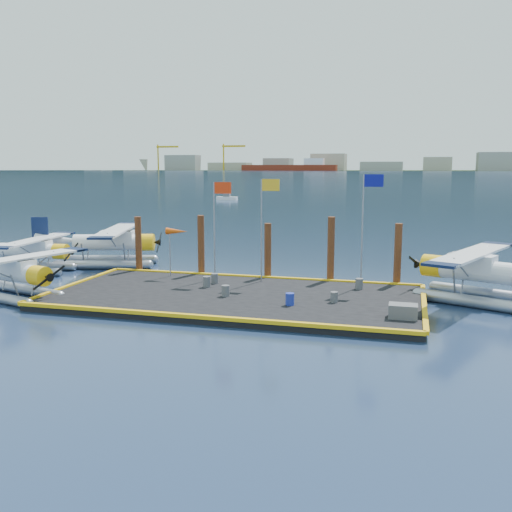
{
  "coord_description": "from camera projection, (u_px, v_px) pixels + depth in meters",
  "views": [
    {
      "loc": [
        9.18,
        -29.22,
        7.37
      ],
      "look_at": [
        0.65,
        2.0,
        2.24
      ],
      "focal_mm": 40.0,
      "sensor_mm": 36.0,
      "label": 1
    }
  ],
  "objects": [
    {
      "name": "far_backdrop",
      "position": [
        497.0,
        165.0,
        1622.85
      ],
      "size": [
        3050.0,
        2050.0,
        810.0
      ],
      "color": "black",
      "rests_on": "ground"
    },
    {
      "name": "seaplane_a",
      "position": [
        14.0,
        275.0,
        31.72
      ],
      "size": [
        8.27,
        8.87,
        3.17
      ],
      "rotation": [
        0.0,
        0.0,
        -1.86
      ],
      "color": "#9699A3",
      "rests_on": "ground"
    },
    {
      "name": "drum_0",
      "position": [
        207.0,
        282.0,
        33.08
      ],
      "size": [
        0.44,
        0.44,
        0.63
      ],
      "primitive_type": "cylinder",
      "color": "#4F4F54",
      "rests_on": "dock"
    },
    {
      "name": "flagpole_red",
      "position": [
        217.0,
        215.0,
        34.91
      ],
      "size": [
        1.14,
        0.08,
        6.0
      ],
      "color": "gray",
      "rests_on": "dock"
    },
    {
      "name": "piling_1",
      "position": [
        201.0,
        247.0,
        37.24
      ],
      "size": [
        0.44,
        0.44,
        4.2
      ],
      "primitive_type": "cylinder",
      "color": "#402212",
      "rests_on": "ground"
    },
    {
      "name": "flagpole_blue",
      "position": [
        366.0,
        213.0,
        32.52
      ],
      "size": [
        1.14,
        0.08,
        6.5
      ],
      "color": "gray",
      "rests_on": "dock"
    },
    {
      "name": "seaplane_c",
      "position": [
        112.0,
        245.0,
        42.06
      ],
      "size": [
        9.6,
        10.31,
        3.67
      ],
      "rotation": [
        0.0,
        0.0,
        -1.29
      ],
      "color": "#9699A3",
      "rests_on": "ground"
    },
    {
      "name": "windsock",
      "position": [
        177.0,
        232.0,
        35.8
      ],
      "size": [
        1.4,
        0.44,
        3.12
      ],
      "color": "gray",
      "rests_on": "dock"
    },
    {
      "name": "piling_0",
      "position": [
        139.0,
        246.0,
        38.43
      ],
      "size": [
        0.44,
        0.44,
        4.0
      ],
      "primitive_type": "cylinder",
      "color": "#402212",
      "rests_on": "ground"
    },
    {
      "name": "crate",
      "position": [
        403.0,
        311.0,
        26.32
      ],
      "size": [
        1.31,
        0.87,
        0.65
      ],
      "primitive_type": "cube",
      "color": "#4F4F54",
      "rests_on": "dock"
    },
    {
      "name": "drum_2",
      "position": [
        334.0,
        297.0,
        29.39
      ],
      "size": [
        0.39,
        0.39,
        0.55
      ],
      "primitive_type": "cylinder",
      "color": "#4F4F54",
      "rests_on": "dock"
    },
    {
      "name": "drum_1",
      "position": [
        290.0,
        299.0,
        28.77
      ],
      "size": [
        0.44,
        0.44,
        0.62
      ],
      "primitive_type": "cylinder",
      "color": "#1B2B99",
      "rests_on": "dock"
    },
    {
      "name": "piling_2",
      "position": [
        268.0,
        253.0,
        36.1
      ],
      "size": [
        0.44,
        0.44,
        3.8
      ],
      "primitive_type": "cylinder",
      "color": "#402212",
      "rests_on": "ground"
    },
    {
      "name": "piling_4",
      "position": [
        398.0,
        257.0,
        34.0
      ],
      "size": [
        0.44,
        0.44,
        4.0
      ],
      "primitive_type": "cylinder",
      "color": "#402212",
      "rests_on": "ground"
    },
    {
      "name": "seaplane_d",
      "position": [
        479.0,
        274.0,
        30.7
      ],
      "size": [
        9.54,
        10.04,
        3.66
      ],
      "rotation": [
        0.0,
        0.0,
        1.17
      ],
      "color": "#9699A3",
      "rests_on": "ground"
    },
    {
      "name": "flagpole_yellow",
      "position": [
        265.0,
        214.0,
        34.11
      ],
      "size": [
        1.14,
        0.08,
        6.2
      ],
      "color": "gray",
      "rests_on": "dock"
    },
    {
      "name": "drum_3",
      "position": [
        225.0,
        291.0,
        30.75
      ],
      "size": [
        0.43,
        0.43,
        0.6
      ],
      "primitive_type": "cylinder",
      "color": "#4F4F54",
      "rests_on": "dock"
    },
    {
      "name": "dock",
      "position": [
        235.0,
        298.0,
        31.35
      ],
      "size": [
        20.0,
        10.0,
        0.4
      ],
      "primitive_type": "cube",
      "color": "black",
      "rests_on": "ground"
    },
    {
      "name": "seaplane_b",
      "position": [
        32.0,
        253.0,
        39.72
      ],
      "size": [
        8.03,
        8.85,
        3.14
      ],
      "rotation": [
        0.0,
        0.0,
        -1.48
      ],
      "color": "#9699A3",
      "rests_on": "ground"
    },
    {
      "name": "piling_3",
      "position": [
        331.0,
        252.0,
        35.02
      ],
      "size": [
        0.44,
        0.44,
        4.3
      ],
      "primitive_type": "cylinder",
      "color": "#402212",
      "rests_on": "ground"
    },
    {
      "name": "ground",
      "position": [
        235.0,
        301.0,
        31.38
      ],
      "size": [
        4000.0,
        4000.0,
        0.0
      ],
      "primitive_type": "plane",
      "color": "#172746",
      "rests_on": "ground"
    },
    {
      "name": "dock_bumpers",
      "position": [
        235.0,
        292.0,
        31.3
      ],
      "size": [
        20.25,
        10.25,
        0.18
      ],
      "primitive_type": null,
      "color": "#E1AA0D",
      "rests_on": "dock"
    },
    {
      "name": "drum_4",
      "position": [
        359.0,
        284.0,
        32.52
      ],
      "size": [
        0.44,
        0.44,
        0.62
      ],
      "primitive_type": "cylinder",
      "color": "#4F4F54",
      "rests_on": "dock"
    },
    {
      "name": "drum_5",
      "position": [
        215.0,
        278.0,
        34.13
      ],
      "size": [
        0.42,
        0.42,
        0.6
      ],
      "primitive_type": "cylinder",
      "color": "#4F4F54",
      "rests_on": "dock"
    }
  ]
}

